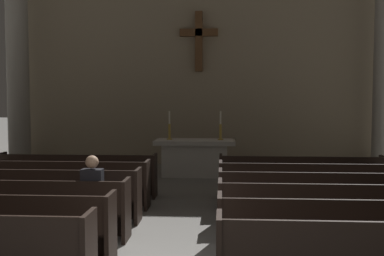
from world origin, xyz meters
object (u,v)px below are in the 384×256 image
object	(u,v)px
pew_right_row_4	(321,198)
pew_right_row_6	(301,177)
candlestick_left	(169,130)
pew_right_row_3	(335,213)
lone_worshipper	(94,195)
pew_left_row_3	(17,208)
altar	(195,157)
candlestick_right	(220,130)
pew_left_row_5	(61,184)
pew_right_row_2	(354,233)
pew_left_row_6	(77,175)
column_left_fourth	(18,75)
pew_right_row_5	(310,187)
pew_left_row_4	(42,194)

from	to	relation	value
pew_right_row_4	pew_right_row_6	world-z (taller)	same
pew_right_row_6	candlestick_left	xyz separation A→B (m)	(-3.14, 2.78, 0.79)
pew_right_row_3	lone_worshipper	xyz separation A→B (m)	(-3.66, 0.04, 0.22)
pew_left_row_3	altar	size ratio (longest dim) A/B	1.59
pew_right_row_6	candlestick_right	distance (m)	3.37
pew_right_row_3	altar	world-z (taller)	altar
pew_left_row_3	altar	bearing A→B (deg)	67.38
candlestick_left	candlestick_right	distance (m)	1.40
pew_left_row_5	pew_right_row_6	xyz separation A→B (m)	(4.87, 1.02, 0.00)
pew_right_row_2	pew_right_row_6	xyz separation A→B (m)	(0.00, 4.09, 0.00)
pew_left_row_5	candlestick_left	xyz separation A→B (m)	(1.74, 3.80, 0.79)
pew_left_row_6	pew_right_row_6	xyz separation A→B (m)	(4.87, 0.00, 0.00)
pew_left_row_5	pew_right_row_2	distance (m)	5.76
pew_right_row_4	altar	bearing A→B (deg)	116.79
column_left_fourth	altar	xyz separation A→B (m)	(5.41, -1.09, -2.29)
pew_left_row_5	pew_right_row_5	world-z (taller)	same
pew_right_row_5	pew_right_row_6	size ratio (longest dim) A/B	1.00
pew_right_row_3	altar	size ratio (longest dim) A/B	1.59
pew_right_row_3	lone_worshipper	world-z (taller)	lone_worshipper
pew_left_row_6	pew_left_row_4	bearing A→B (deg)	-90.00
pew_left_row_6	pew_right_row_4	distance (m)	5.28
altar	pew_left_row_5	bearing A→B (deg)	-122.65
column_left_fourth	candlestick_right	distance (m)	6.40
candlestick_right	pew_right_row_2	bearing A→B (deg)	-75.81
pew_left_row_6	candlestick_left	bearing A→B (deg)	58.02
pew_right_row_5	column_left_fourth	distance (m)	9.54
candlestick_left	lone_worshipper	xyz separation A→B (m)	(-0.53, -5.81, -0.57)
pew_right_row_5	column_left_fourth	xyz separation A→B (m)	(-7.84, 4.90, 2.34)
lone_worshipper	pew_left_row_6	bearing A→B (deg)	111.77
pew_right_row_4	altar	distance (m)	5.41
altar	lone_worshipper	world-z (taller)	lone_worshipper
pew_right_row_4	lone_worshipper	distance (m)	3.80
candlestick_left	lone_worshipper	distance (m)	5.86
pew_right_row_3	column_left_fourth	bearing A→B (deg)	138.49
column_left_fourth	lone_worshipper	bearing A→B (deg)	-58.81
lone_worshipper	pew_right_row_2	bearing A→B (deg)	-16.15
pew_right_row_3	pew_right_row_4	world-z (taller)	same
pew_right_row_5	pew_right_row_6	world-z (taller)	same
pew_left_row_6	pew_right_row_3	xyz separation A→B (m)	(4.87, -3.07, 0.00)
pew_left_row_6	altar	bearing A→B (deg)	48.77
pew_left_row_6	altar	world-z (taller)	altar
pew_right_row_5	altar	size ratio (longest dim) A/B	1.59
pew_right_row_2	candlestick_right	distance (m)	7.13
pew_left_row_4	pew_right_row_3	distance (m)	4.98
pew_right_row_5	pew_left_row_3	bearing A→B (deg)	-157.24
pew_left_row_4	pew_right_row_3	xyz separation A→B (m)	(4.87, -1.02, 0.00)
pew_left_row_6	pew_right_row_5	xyz separation A→B (m)	(4.87, -1.02, 0.00)
pew_left_row_3	pew_right_row_4	size ratio (longest dim) A/B	1.00
pew_right_row_4	candlestick_right	xyz separation A→B (m)	(-1.74, 4.83, 0.79)
pew_right_row_2	pew_left_row_6	bearing A→B (deg)	140.00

